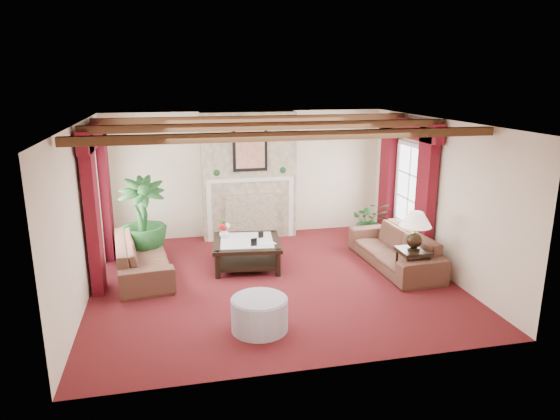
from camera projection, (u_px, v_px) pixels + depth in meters
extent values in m
plane|color=#410F0B|center=(273.00, 280.00, 8.59)|extent=(6.00, 6.00, 0.00)
plane|color=white|center=(272.00, 122.00, 7.90)|extent=(6.00, 6.00, 0.00)
cube|color=beige|center=(247.00, 174.00, 10.84)|extent=(6.00, 0.02, 2.70)
cube|color=beige|center=(81.00, 215.00, 7.62)|extent=(0.02, 5.50, 2.70)
cube|color=beige|center=(438.00, 196.00, 8.87)|extent=(0.02, 5.50, 2.70)
imported|color=#370F18|center=(142.00, 250.00, 8.78)|extent=(2.39, 1.16, 0.88)
imported|color=#370F18|center=(395.00, 243.00, 9.15)|extent=(2.33, 0.88, 0.88)
imported|color=black|center=(144.00, 236.00, 9.55)|extent=(1.13, 1.71, 0.88)
imported|color=black|center=(370.00, 225.00, 10.60)|extent=(1.15, 1.20, 0.68)
cylinder|color=#9893A7|center=(259.00, 314.00, 6.87)|extent=(0.79, 0.79, 0.46)
imported|color=silver|center=(224.00, 233.00, 9.26)|extent=(0.20, 0.21, 0.19)
imported|color=black|center=(261.00, 236.00, 8.87)|extent=(0.24, 0.17, 0.31)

